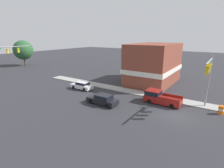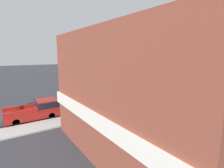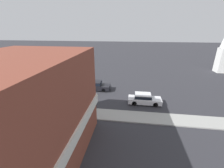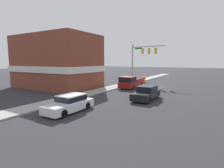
% 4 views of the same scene
% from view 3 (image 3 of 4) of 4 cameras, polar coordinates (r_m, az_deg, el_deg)
% --- Properties ---
extents(ground_plane, '(200.00, 200.00, 0.00)m').
position_cam_3_polar(ground_plane, '(28.35, -27.38, -2.34)').
color(ground_plane, '#2D2D33').
extents(sidewalk_curb, '(2.40, 60.00, 0.14)m').
position_cam_3_polar(sidewalk_curb, '(24.37, -34.84, -7.25)').
color(sidewalk_curb, '#9E9E99').
rests_on(sidewalk_curb, ground).
extents(car_lead, '(1.87, 4.73, 1.52)m').
position_cam_3_polar(car_lead, '(25.51, -6.35, -0.54)').
color(car_lead, black).
rests_on(car_lead, ground).
extents(car_oncoming, '(1.78, 4.50, 1.45)m').
position_cam_3_polar(car_oncoming, '(21.27, 12.05, -5.45)').
color(car_oncoming, black).
rests_on(car_oncoming, ground).
extents(pickup_truck_parked, '(2.14, 5.38, 1.90)m').
position_cam_3_polar(pickup_truck_parked, '(23.78, -25.52, -3.79)').
color(pickup_truck_parked, black).
rests_on(pickup_truck_parked, ground).
extents(corner_brick_building, '(13.47, 8.42, 8.27)m').
position_cam_3_polar(corner_brick_building, '(12.02, -34.27, -12.78)').
color(corner_brick_building, brown).
rests_on(corner_brick_building, ground).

